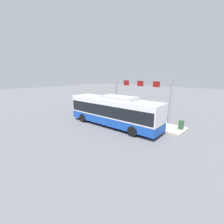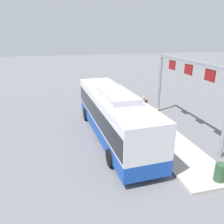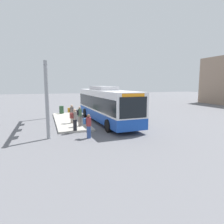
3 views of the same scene
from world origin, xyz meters
The scene contains 9 objects.
ground_plane centered at (0.00, 0.00, 0.00)m, with size 120.00×120.00×0.00m, color slate.
platform_curb centered at (-1.70, -3.31, 0.08)m, with size 10.00×2.80×0.16m, color #B2ADA3.
bus_main centered at (-0.01, 0.00, 1.81)m, with size 11.29×3.09×3.46m.
person_boarding centered at (5.02, -2.83, 0.89)m, with size 0.54×0.61×1.67m.
person_waiting_near centered at (3.19, -3.50, 1.05)m, with size 0.46×0.59×1.67m.
person_waiting_mid centered at (1.75, -2.87, 1.05)m, with size 0.43×0.58×1.67m.
person_waiting_far centered at (0.13, -3.31, 1.05)m, with size 0.48×0.60×1.67m.
platform_sign_gantry centered at (0.08, -5.42, 3.73)m, with size 8.80×0.24×5.20m.
trash_bin centered at (-6.18, -3.70, 0.61)m, with size 0.52×0.52×0.90m, color #2D5133.
Camera 2 is at (-13.74, 3.58, 6.96)m, focal length 35.90 mm.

